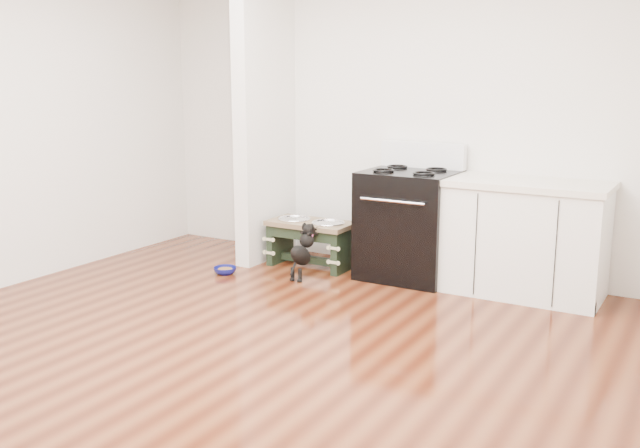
% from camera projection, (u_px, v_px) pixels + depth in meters
% --- Properties ---
extents(ground, '(5.00, 5.00, 0.00)m').
position_uv_depth(ground, '(233.00, 355.00, 4.46)').
color(ground, '#3F180B').
rests_on(ground, ground).
extents(room_shell, '(5.00, 5.00, 5.00)m').
position_uv_depth(room_shell, '(226.00, 92.00, 4.12)').
color(room_shell, silver).
rests_on(room_shell, ground).
extents(partition_wall, '(0.15, 0.80, 2.70)m').
position_uv_depth(partition_wall, '(265.00, 115.00, 6.53)').
color(partition_wall, silver).
rests_on(partition_wall, ground).
extents(oven_range, '(0.76, 0.69, 1.14)m').
position_uv_depth(oven_range, '(409.00, 223.00, 6.06)').
color(oven_range, black).
rests_on(oven_range, ground).
extents(cabinet_run, '(1.24, 0.64, 0.91)m').
position_uv_depth(cabinet_run, '(525.00, 238.00, 5.59)').
color(cabinet_run, white).
rests_on(cabinet_run, ground).
extents(dog_feeder, '(0.77, 0.41, 0.44)m').
position_uv_depth(dog_feeder, '(311.00, 235.00, 6.42)').
color(dog_feeder, black).
rests_on(dog_feeder, ground).
extents(puppy, '(0.13, 0.39, 0.47)m').
position_uv_depth(puppy, '(303.00, 249.00, 6.07)').
color(puppy, black).
rests_on(puppy, ground).
extents(floor_bowl, '(0.25, 0.25, 0.06)m').
position_uv_depth(floor_bowl, '(225.00, 271.00, 6.24)').
color(floor_bowl, '#0D105C').
rests_on(floor_bowl, ground).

